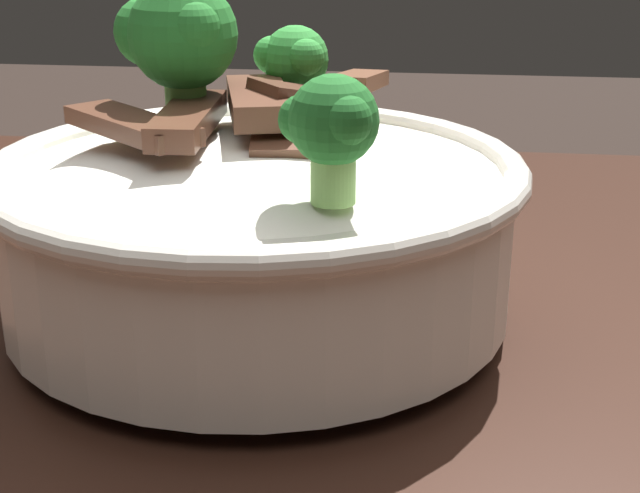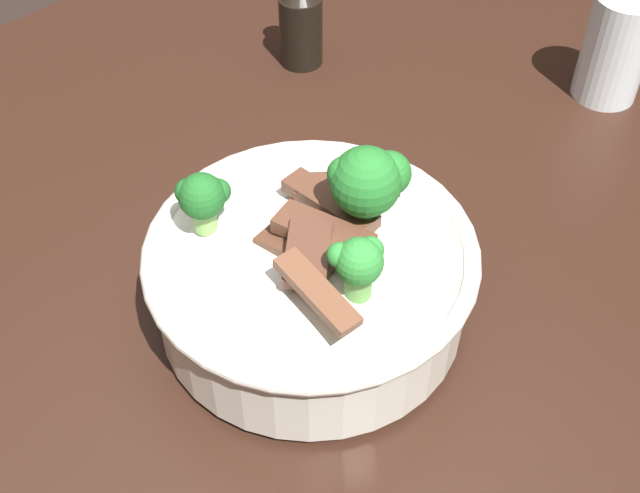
{
  "view_description": "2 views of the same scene",
  "coord_description": "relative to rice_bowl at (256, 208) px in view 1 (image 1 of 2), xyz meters",
  "views": [
    {
      "loc": [
        0.02,
        0.28,
        0.95
      ],
      "look_at": [
        0.07,
        -0.09,
        0.81
      ],
      "focal_mm": 53.32,
      "sensor_mm": 36.0,
      "label": 1
    },
    {
      "loc": [
        -0.17,
        -0.38,
        1.25
      ],
      "look_at": [
        0.11,
        -0.1,
        0.83
      ],
      "focal_mm": 47.23,
      "sensor_mm": 36.0,
      "label": 2
    }
  ],
  "objects": [
    {
      "name": "rice_bowl",
      "position": [
        0.0,
        0.0,
        0.0
      ],
      "size": [
        0.23,
        0.23,
        0.15
      ],
      "color": "silver",
      "rests_on": "dining_table"
    }
  ]
}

